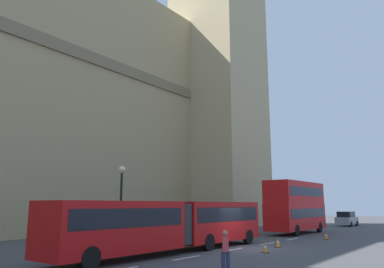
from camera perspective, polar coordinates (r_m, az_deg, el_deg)
ground_plane at (r=25.18m, az=7.61°, el=-16.79°), size 160.00×160.00×0.00m
lane_centre_marking at (r=22.32m, az=3.00°, el=-17.65°), size 25.20×0.16×0.01m
articulated_bus at (r=22.53m, az=-2.95°, el=-13.14°), size 16.46×2.54×2.90m
double_decker_bus at (r=38.40m, az=15.49°, el=-10.32°), size 9.25×2.54×4.90m
sedan_lead at (r=54.11m, az=22.43°, el=-11.81°), size 4.40×1.86×1.85m
traffic_cone_west at (r=22.95m, az=11.03°, el=-16.58°), size 0.36×0.36×0.58m
traffic_cone_middle at (r=26.07m, az=12.92°, el=-15.78°), size 0.36×0.36×0.58m
traffic_cone_east at (r=32.80m, az=19.69°, el=-14.34°), size 0.36×0.36×0.58m
street_lamp at (r=25.66m, az=-10.73°, el=-9.75°), size 0.44×0.44×5.27m
pedestrian_near_cones at (r=15.97m, az=5.09°, el=-17.12°), size 0.46×0.43×1.69m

